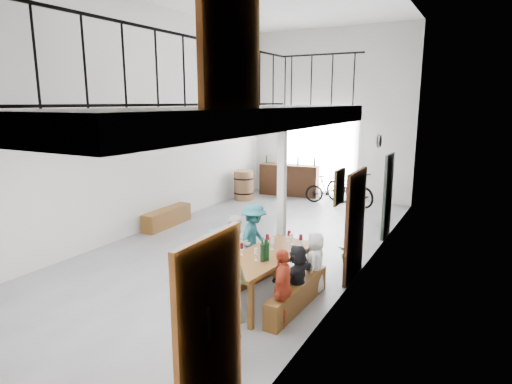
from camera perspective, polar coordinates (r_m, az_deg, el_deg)
The scene contains 24 objects.
floor at distance 9.55m, azimuth -2.64°, elevation -7.56°, with size 12.00×12.00×0.00m, color #5F5F61.
room_walls at distance 9.01m, azimuth -2.86°, elevation 14.27°, with size 12.00×12.00×12.00m.
gateway_portal at distance 14.66m, azimuth 8.05°, elevation 4.83°, with size 2.80×0.08×2.80m, color white.
right_wall_decor at distance 6.32m, azimuth 9.55°, elevation -1.43°, with size 0.07×8.28×5.07m.
balcony at distance 5.31m, azimuth -2.06°, elevation 9.53°, with size 1.52×5.62×4.00m.
tasting_table at distance 6.95m, azimuth 1.20°, elevation -8.97°, with size 1.05×2.10×0.79m.
bench_inner at distance 7.48m, azimuth -3.18°, elevation -11.27°, with size 0.33×2.08×0.48m, color brown.
bench_wall at distance 6.94m, azimuth 5.54°, elevation -13.55°, with size 0.23×1.79×0.41m, color brown.
tableware at distance 6.87m, azimuth 1.62°, elevation -7.33°, with size 0.73×1.62×0.35m.
side_bench at distance 11.40m, azimuth -11.77°, elevation -3.34°, with size 0.36×1.65×0.46m, color brown.
oak_barrel at distance 14.11m, azimuth -1.64°, elevation 0.90°, with size 0.66×0.66×0.97m.
serving_counter at distance 14.84m, azimuth 4.49°, elevation 1.62°, with size 2.03×0.56×1.07m, color #3E2211.
counter_bottles at distance 14.76m, azimuth 4.57°, elevation 4.21°, with size 1.78×0.23×0.28m.
guest_left_a at distance 6.82m, azimuth -7.58°, elevation -10.97°, with size 0.53×0.34×1.08m, color silver.
guest_left_b at distance 7.22m, azimuth -5.28°, elevation -9.28°, with size 0.42×0.28×1.16m, color #246D78.
guest_left_c at distance 7.64m, azimuth -2.54°, elevation -7.64°, with size 0.61×0.47×1.25m, color silver.
guest_left_d at distance 8.12m, azimuth -0.28°, elevation -6.14°, with size 0.86×0.49×1.33m, color #246D78.
guest_right_a at distance 6.28m, azimuth 3.57°, elevation -12.60°, with size 0.68×0.28×1.16m, color #B2371E.
guest_right_b at distance 6.83m, azimuth 5.51°, elevation -11.15°, with size 0.95×0.30×1.03m, color black.
guest_right_c at distance 7.40m, azimuth 7.91°, elevation -9.29°, with size 0.51×0.33×1.04m, color silver.
host_standing at distance 5.49m, azimuth -3.94°, elevation -13.39°, with size 0.61×0.40×1.68m, color #444C2B.
potted_plant at distance 8.81m, azimuth 12.31°, elevation -8.00°, with size 0.40×0.35×0.45m, color #18431A.
bicycle_near at distance 13.78m, azimuth 12.34°, elevation 0.48°, with size 0.68×1.96×1.03m, color black.
bicycle_far at distance 13.84m, azimuth 9.64°, elevation 0.33°, with size 0.41×1.47×0.88m, color black.
Camera 1 is at (4.67, -7.69, 3.19)m, focal length 30.00 mm.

